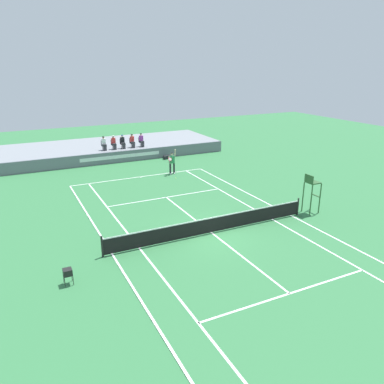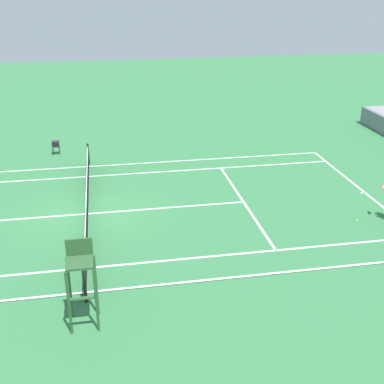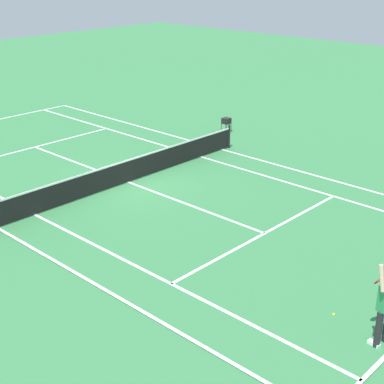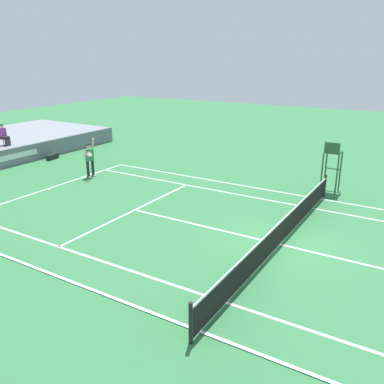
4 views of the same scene
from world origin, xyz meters
The scene contains 6 objects.
ground_plane centered at (0.00, 0.00, 0.00)m, with size 80.00×80.00×0.00m, color #337542.
court centered at (0.00, 0.00, 0.01)m, with size 11.08×23.88×0.03m.
net centered at (0.00, 0.00, 0.52)m, with size 11.98×0.10×1.07m.
tennis_ball centered at (2.44, 10.26, 0.03)m, with size 0.07×0.07×0.07m, color #D1E533.
umpire_chair centered at (6.89, 0.00, 1.56)m, with size 0.77×0.77×2.44m.
ball_hopper centered at (-7.80, -1.72, 0.57)m, with size 0.36×0.36×0.70m.
Camera 2 is at (18.47, 0.86, 8.73)m, focal length 47.06 mm.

